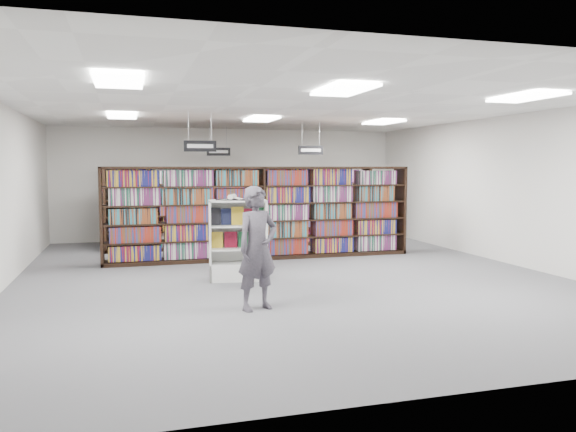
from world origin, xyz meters
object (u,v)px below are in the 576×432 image
object	(u,v)px
endcap_display	(238,253)
shopper	(257,248)
open_book	(233,198)
bookshelf_row_near	(262,213)

from	to	relation	value
endcap_display	shopper	size ratio (longest dim) A/B	0.82
endcap_display	shopper	bearing A→B (deg)	-86.08
endcap_display	open_book	size ratio (longest dim) A/B	2.28
bookshelf_row_near	open_book	distance (m)	2.48
open_book	endcap_display	bearing A→B (deg)	26.85
endcap_display	shopper	distance (m)	2.32
endcap_display	bookshelf_row_near	bearing A→B (deg)	73.51
shopper	open_book	bearing A→B (deg)	67.71
bookshelf_row_near	shopper	world-z (taller)	bookshelf_row_near
open_book	shopper	distance (m)	2.35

